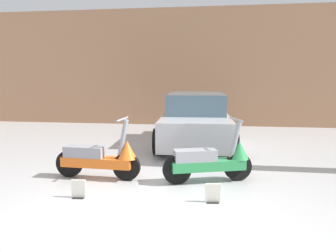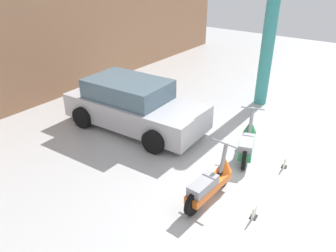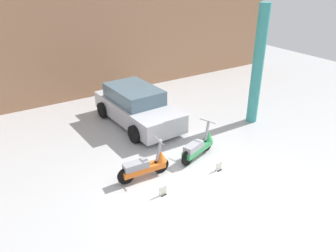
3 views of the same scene
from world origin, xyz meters
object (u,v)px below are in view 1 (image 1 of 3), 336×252
(scooter_front_left, at_px, (101,157))
(placard_near_left_scooter, at_px, (79,190))
(placard_near_right_scooter, at_px, (213,194))
(scooter_front_right, at_px, (212,160))
(car_rear_left, at_px, (196,120))

(scooter_front_left, xyz_separation_m, placard_near_left_scooter, (-0.02, -0.88, -0.25))
(placard_near_left_scooter, xyz_separation_m, placard_near_right_scooter, (1.86, 0.09, 0.00))
(scooter_front_right, height_order, placard_near_left_scooter, scooter_front_right)
(scooter_front_right, distance_m, car_rear_left, 3.09)
(scooter_front_left, xyz_separation_m, scooter_front_right, (1.82, 0.09, 0.00))
(placard_near_right_scooter, bearing_deg, scooter_front_right, 91.39)
(scooter_front_right, relative_size, car_rear_left, 0.37)
(car_rear_left, xyz_separation_m, placard_near_left_scooter, (-1.41, -4.02, -0.50))
(scooter_front_right, height_order, placard_near_right_scooter, scooter_front_right)
(scooter_front_left, xyz_separation_m, car_rear_left, (1.39, 3.13, 0.25))
(scooter_front_left, distance_m, scooter_front_right, 1.82)
(scooter_front_right, bearing_deg, car_rear_left, 79.88)
(car_rear_left, height_order, placard_near_left_scooter, car_rear_left)
(car_rear_left, distance_m, placard_near_right_scooter, 3.99)
(scooter_front_right, bearing_deg, scooter_front_left, 164.59)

